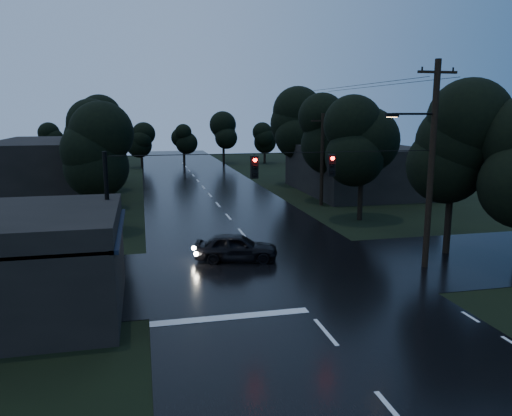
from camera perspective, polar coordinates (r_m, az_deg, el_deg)
name	(u,v)px	position (r m, az deg, el deg)	size (l,w,h in m)	color
ground	(396,416)	(14.16, 15.69, -21.90)	(160.00, 160.00, 0.00)	black
main_road	(218,205)	(41.48, -4.35, 0.34)	(12.00, 120.00, 0.02)	black
cross_street	(274,271)	(24.35, 2.07, -7.24)	(60.00, 9.00, 0.02)	black
building_far_right	(356,169)	(48.95, 11.35, 4.38)	(10.00, 14.00, 4.40)	black
building_far_left	(56,166)	(51.22, -21.88, 4.43)	(10.00, 16.00, 5.00)	black
utility_pole_main	(430,162)	(25.32, 19.26, 5.04)	(3.50, 0.30, 10.00)	black
utility_pole_far	(322,158)	(41.09, 7.57, 5.64)	(2.00, 0.30, 7.50)	black
anchor_pole_left	(108,223)	(21.88, -16.51, -1.64)	(0.18, 0.18, 6.00)	black
span_signals	(293,165)	(22.44, 4.21, 4.90)	(15.00, 0.37, 1.12)	black
tree_corner_near	(454,143)	(28.35, 21.68, 6.94)	(4.48, 4.48, 9.44)	black
tree_left_a	(92,151)	(32.56, -18.25, 6.25)	(3.92, 3.92, 8.26)	black
tree_left_b	(93,138)	(40.55, -18.13, 7.60)	(4.20, 4.20, 8.85)	black
tree_left_c	(96,129)	(50.54, -17.86, 8.59)	(4.48, 4.48, 9.44)	black
tree_right_a	(363,141)	(35.71, 12.08, 7.52)	(4.20, 4.20, 8.85)	black
tree_right_b	(329,131)	(43.29, 8.34, 8.69)	(4.48, 4.48, 9.44)	black
tree_right_c	(300,124)	(52.90, 5.01, 9.55)	(4.76, 4.76, 10.03)	black
car	(236,247)	(25.85, -2.26, -4.48)	(1.71, 4.25, 1.45)	black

